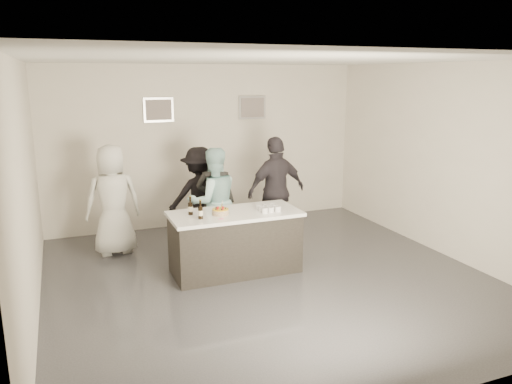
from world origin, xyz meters
The scene contains 19 objects.
floor centered at (0.00, 0.00, 0.00)m, with size 6.00×6.00×0.00m, color #3D3D42.
ceiling centered at (0.00, 0.00, 3.00)m, with size 6.00×6.00×0.00m, color white.
wall_back centered at (0.00, 3.00, 1.50)m, with size 6.00×0.04×3.00m, color silver.
wall_front centered at (0.00, -3.00, 1.50)m, with size 6.00×0.04×3.00m, color silver.
wall_left centered at (-3.00, 0.00, 1.50)m, with size 0.04×6.00×3.00m, color silver.
wall_right centered at (3.00, 0.00, 1.50)m, with size 0.04×6.00×3.00m, color silver.
picture_left centered at (-0.90, 2.97, 2.20)m, with size 0.54×0.04×0.44m, color #B2B2B7.
picture_right centered at (0.90, 2.97, 2.20)m, with size 0.54×0.04×0.44m, color #B2B2B7.
bar_counter centered at (-0.35, 0.43, 0.45)m, with size 1.86×0.86×0.90m, color white.
cake centered at (-0.58, 0.39, 0.94)m, with size 0.23×0.23×0.07m, color gold.
beer_bottle_a centered at (-0.97, 0.53, 1.03)m, with size 0.07×0.07×0.26m, color black.
beer_bottle_b centered at (-0.90, 0.28, 1.03)m, with size 0.07×0.07×0.26m, color black.
tumbler_cluster centered at (0.13, 0.34, 0.94)m, with size 0.30×0.30×0.08m, color orange.
candles centered at (-0.68, 0.17, 0.90)m, with size 0.24×0.08×0.01m, color pink.
person_main_black centered at (-0.36, 1.34, 0.84)m, with size 0.61×0.40×1.67m, color black.
person_main_blue centered at (-0.41, 1.29, 0.86)m, with size 0.83×0.65×1.72m, color #A5D6D8.
person_guest_left centered at (-1.89, 1.87, 0.89)m, with size 0.86×0.56×1.77m, color silver.
person_guest_right centered at (0.72, 1.39, 0.91)m, with size 1.07×0.45×1.82m, color #2F2B33.
person_guest_back centered at (-0.48, 1.84, 0.83)m, with size 1.07×0.61×1.66m, color black.
Camera 1 is at (-2.60, -6.05, 2.81)m, focal length 35.00 mm.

